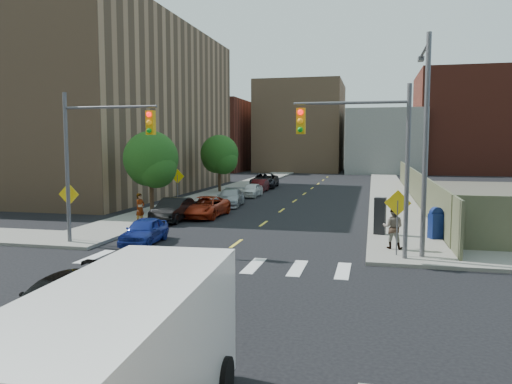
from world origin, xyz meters
The scene contains 30 objects.
ground centered at (0.00, 0.00, 0.00)m, with size 160.00×160.00×0.00m, color black.
sidewalk_nw centered at (-7.75, 41.50, 0.07)m, with size 3.50×73.00×0.15m, color gray.
sidewalk_ne centered at (7.75, 41.50, 0.07)m, with size 3.50×73.00×0.15m, color gray.
fence_north centered at (9.60, 28.00, 1.25)m, with size 0.12×44.00×2.50m, color #5C6043.
building_nw centered at (-22.00, 30.00, 8.00)m, with size 22.00×30.00×16.00m, color #8C6B4C.
bg_bldg_west centered at (-22.00, 70.00, 6.00)m, with size 14.00×18.00×12.00m, color #592319.
bg_bldg_midwest centered at (-6.00, 72.00, 7.50)m, with size 14.00×16.00×15.00m, color #8C6B4C.
bg_bldg_center centered at (8.00, 70.00, 5.00)m, with size 12.00×16.00×10.00m, color gray.
bg_bldg_east centered at (22.00, 72.00, 8.00)m, with size 18.00×18.00×16.00m, color #592319.
signal_nw centered at (-5.98, 6.00, 4.53)m, with size 4.59×0.30×7.00m.
signal_ne centered at (5.98, 6.00, 4.53)m, with size 4.59×0.30×7.00m.
streetlight_ne centered at (8.20, 6.90, 5.22)m, with size 0.25×3.70×9.00m.
warn_sign_nw centered at (-7.80, 6.50, 1.99)m, with size 1.06×0.06×2.83m.
warn_sign_ne centered at (7.20, 6.50, 1.99)m, with size 1.06×0.06×2.83m.
warn_sign_midwest centered at (-7.80, 20.00, 1.99)m, with size 1.06×0.06×2.83m.
tree_west_near centered at (-8.00, 16.05, 3.48)m, with size 3.66×3.64×5.52m.
tree_west_far centered at (-8.00, 31.05, 3.48)m, with size 3.66×3.64×5.52m.
parked_car_blue centered at (-4.20, 7.00, 0.61)m, with size 1.44×3.59×1.22m, color navy.
parked_car_black centered at (-5.50, 13.67, 0.70)m, with size 1.48×4.26×1.40m, color black.
parked_car_red centered at (-4.20, 15.73, 0.66)m, with size 2.18×4.72×1.31m, color #A32810.
parked_car_silver centered at (-4.20, 21.43, 0.64)m, with size 1.80×4.43×1.29m, color #94979B.
parked_car_white centered at (-4.20, 28.21, 0.61)m, with size 1.45×3.61×1.23m, color silver.
parked_car_maroon centered at (-4.53, 32.76, 0.61)m, with size 1.29×3.71×1.22m, color #3D0C0E.
parked_car_grey centered at (-5.05, 37.58, 0.78)m, with size 2.60×5.64×1.57m, color black.
black_sedan centered at (-1.66, -3.17, 0.62)m, with size 1.74×4.29×1.25m, color black.
cargo_van centered at (2.63, -7.72, 1.39)m, with size 2.72×5.91×2.65m.
mailbox centered at (9.20, 10.70, 0.89)m, with size 0.76×0.69×1.52m.
payphone centered at (6.59, 11.24, 1.07)m, with size 0.55×0.45×1.85m, color black.
pedestrian_west centered at (-6.66, 11.57, 1.02)m, with size 0.63×0.41×1.73m, color gray.
pedestrian_east centered at (7.10, 7.82, 1.08)m, with size 0.90×0.70×1.86m, color gray.
Camera 1 is at (6.18, -14.30, 4.69)m, focal length 35.00 mm.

